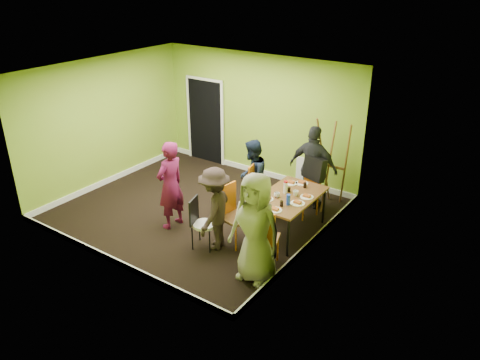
{
  "coord_description": "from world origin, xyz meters",
  "views": [
    {
      "loc": [
        5.45,
        -6.37,
        4.49
      ],
      "look_at": [
        1.05,
        0.0,
        0.94
      ],
      "focal_mm": 35.0,
      "sensor_mm": 36.0,
      "label": 1
    }
  ],
  "objects_px": {
    "person_standing": "(170,185)",
    "person_back_end": "(313,168)",
    "chair_left_far": "(259,188)",
    "chair_bentwood": "(200,220)",
    "person_left_near": "(215,209)",
    "chair_front_end": "(263,236)",
    "dining_table": "(289,198)",
    "orange_bottle": "(287,189)",
    "chair_back_end": "(312,174)",
    "thermos": "(286,188)",
    "chair_left_near": "(232,211)",
    "blue_bottle": "(288,200)",
    "easel": "(332,165)",
    "person_front_end": "(256,228)",
    "person_left_far": "(252,177)"
  },
  "relations": [
    {
      "from": "dining_table",
      "to": "chair_front_end",
      "type": "relative_size",
      "value": 1.38
    },
    {
      "from": "easel",
      "to": "person_left_far",
      "type": "bearing_deg",
      "value": -136.79
    },
    {
      "from": "easel",
      "to": "blue_bottle",
      "type": "height_order",
      "value": "easel"
    },
    {
      "from": "chair_left_near",
      "to": "thermos",
      "type": "height_order",
      "value": "chair_left_near"
    },
    {
      "from": "easel",
      "to": "person_front_end",
      "type": "height_order",
      "value": "easel"
    },
    {
      "from": "orange_bottle",
      "to": "blue_bottle",
      "type": "bearing_deg",
      "value": -57.85
    },
    {
      "from": "chair_left_far",
      "to": "person_standing",
      "type": "relative_size",
      "value": 0.65
    },
    {
      "from": "chair_front_end",
      "to": "orange_bottle",
      "type": "height_order",
      "value": "chair_front_end"
    },
    {
      "from": "blue_bottle",
      "to": "orange_bottle",
      "type": "xyz_separation_m",
      "value": [
        -0.28,
        0.44,
        -0.06
      ]
    },
    {
      "from": "dining_table",
      "to": "thermos",
      "type": "xyz_separation_m",
      "value": [
        -0.1,
        0.05,
        0.16
      ]
    },
    {
      "from": "blue_bottle",
      "to": "person_standing",
      "type": "distance_m",
      "value": 2.18
    },
    {
      "from": "chair_left_far",
      "to": "orange_bottle",
      "type": "xyz_separation_m",
      "value": [
        0.65,
        -0.07,
        0.18
      ]
    },
    {
      "from": "chair_left_near",
      "to": "chair_left_far",
      "type": "bearing_deg",
      "value": -164.76
    },
    {
      "from": "person_back_end",
      "to": "chair_left_far",
      "type": "bearing_deg",
      "value": 53.55
    },
    {
      "from": "easel",
      "to": "orange_bottle",
      "type": "distance_m",
      "value": 1.32
    },
    {
      "from": "dining_table",
      "to": "person_front_end",
      "type": "xyz_separation_m",
      "value": [
        0.26,
        -1.5,
        0.19
      ]
    },
    {
      "from": "chair_bentwood",
      "to": "person_back_end",
      "type": "bearing_deg",
      "value": 143.15
    },
    {
      "from": "chair_left_far",
      "to": "chair_front_end",
      "type": "xyz_separation_m",
      "value": [
        0.99,
        -1.43,
        -0.0
      ]
    },
    {
      "from": "person_left_near",
      "to": "orange_bottle",
      "type": "bearing_deg",
      "value": 136.45
    },
    {
      "from": "chair_left_near",
      "to": "easel",
      "type": "relative_size",
      "value": 0.59
    },
    {
      "from": "blue_bottle",
      "to": "thermos",
      "type": "bearing_deg",
      "value": 125.57
    },
    {
      "from": "chair_back_end",
      "to": "dining_table",
      "type": "bearing_deg",
      "value": 109.33
    },
    {
      "from": "person_standing",
      "to": "person_back_end",
      "type": "distance_m",
      "value": 2.84
    },
    {
      "from": "person_left_near",
      "to": "easel",
      "type": "bearing_deg",
      "value": 143.28
    },
    {
      "from": "chair_bentwood",
      "to": "orange_bottle",
      "type": "height_order",
      "value": "chair_bentwood"
    },
    {
      "from": "dining_table",
      "to": "easel",
      "type": "xyz_separation_m",
      "value": [
        0.19,
        1.4,
        0.21
      ]
    },
    {
      "from": "chair_back_end",
      "to": "chair_bentwood",
      "type": "distance_m",
      "value": 2.46
    },
    {
      "from": "easel",
      "to": "person_front_end",
      "type": "xyz_separation_m",
      "value": [
        0.06,
        -2.9,
        -0.02
      ]
    },
    {
      "from": "chair_front_end",
      "to": "chair_back_end",
      "type": "bearing_deg",
      "value": 78.14
    },
    {
      "from": "dining_table",
      "to": "chair_bentwood",
      "type": "height_order",
      "value": "chair_bentwood"
    },
    {
      "from": "chair_bentwood",
      "to": "person_left_near",
      "type": "relative_size",
      "value": 0.61
    },
    {
      "from": "chair_back_end",
      "to": "thermos",
      "type": "relative_size",
      "value": 5.45
    },
    {
      "from": "chair_left_far",
      "to": "person_back_end",
      "type": "relative_size",
      "value": 0.64
    },
    {
      "from": "chair_front_end",
      "to": "thermos",
      "type": "xyz_separation_m",
      "value": [
        -0.33,
        1.28,
        0.24
      ]
    },
    {
      "from": "chair_back_end",
      "to": "thermos",
      "type": "xyz_separation_m",
      "value": [
        -0.08,
        -0.91,
        0.04
      ]
    },
    {
      "from": "chair_left_near",
      "to": "person_standing",
      "type": "height_order",
      "value": "person_standing"
    },
    {
      "from": "chair_left_far",
      "to": "person_back_end",
      "type": "bearing_deg",
      "value": 135.0
    },
    {
      "from": "orange_bottle",
      "to": "chair_bentwood",
      "type": "bearing_deg",
      "value": -122.85
    },
    {
      "from": "dining_table",
      "to": "person_left_near",
      "type": "relative_size",
      "value": 1.01
    },
    {
      "from": "person_left_far",
      "to": "person_front_end",
      "type": "relative_size",
      "value": 0.84
    },
    {
      "from": "orange_bottle",
      "to": "chair_front_end",
      "type": "bearing_deg",
      "value": -75.75
    },
    {
      "from": "person_left_near",
      "to": "chair_bentwood",
      "type": "bearing_deg",
      "value": -78.2
    },
    {
      "from": "thermos",
      "to": "person_front_end",
      "type": "distance_m",
      "value": 1.59
    },
    {
      "from": "chair_back_end",
      "to": "orange_bottle",
      "type": "height_order",
      "value": "chair_back_end"
    },
    {
      "from": "chair_bentwood",
      "to": "person_left_far",
      "type": "distance_m",
      "value": 1.59
    },
    {
      "from": "chair_left_far",
      "to": "person_standing",
      "type": "xyz_separation_m",
      "value": [
        -1.14,
        -1.22,
        0.23
      ]
    },
    {
      "from": "chair_bentwood",
      "to": "person_standing",
      "type": "xyz_separation_m",
      "value": [
        -0.89,
        0.24,
        0.34
      ]
    },
    {
      "from": "chair_left_near",
      "to": "chair_back_end",
      "type": "relative_size",
      "value": 0.94
    },
    {
      "from": "chair_left_far",
      "to": "person_left_near",
      "type": "height_order",
      "value": "person_left_near"
    },
    {
      "from": "chair_front_end",
      "to": "blue_bottle",
      "type": "bearing_deg",
      "value": 75.79
    }
  ]
}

